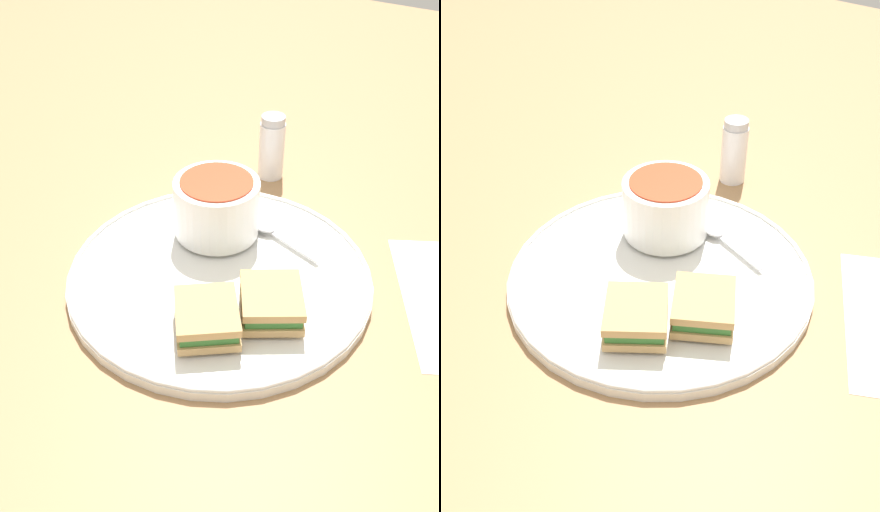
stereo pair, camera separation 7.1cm
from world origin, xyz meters
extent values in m
plane|color=#9E754C|center=(0.00, 0.00, 0.00)|extent=(2.40, 2.40, 0.00)
cylinder|color=white|center=(0.00, 0.00, 0.01)|extent=(0.37, 0.37, 0.01)
torus|color=white|center=(0.00, 0.00, 0.01)|extent=(0.36, 0.36, 0.01)
cylinder|color=white|center=(0.07, 0.04, 0.02)|extent=(0.06, 0.06, 0.01)
cylinder|color=white|center=(0.07, 0.04, 0.05)|extent=(0.11, 0.11, 0.07)
cylinder|color=red|center=(0.07, 0.04, 0.09)|extent=(0.09, 0.09, 0.01)
cube|color=silver|center=(0.09, -0.06, 0.02)|extent=(0.03, 0.08, 0.00)
ellipsoid|color=silver|center=(0.10, -0.01, 0.02)|extent=(0.03, 0.04, 0.01)
cube|color=tan|center=(-0.09, -0.04, 0.02)|extent=(0.10, 0.10, 0.01)
cube|color=#33702D|center=(-0.09, -0.04, 0.03)|extent=(0.09, 0.09, 0.01)
cube|color=tan|center=(-0.09, -0.04, 0.04)|extent=(0.10, 0.10, 0.01)
cube|color=tan|center=(-0.03, -0.09, 0.02)|extent=(0.10, 0.10, 0.01)
cube|color=#33702D|center=(-0.03, -0.09, 0.03)|extent=(0.09, 0.09, 0.01)
cube|color=tan|center=(-0.03, -0.09, 0.04)|extent=(0.10, 0.10, 0.01)
cylinder|color=silver|center=(0.25, 0.06, 0.04)|extent=(0.04, 0.04, 0.09)
cylinder|color=#B7B7BC|center=(0.25, 0.06, 0.09)|extent=(0.03, 0.03, 0.01)
camera|label=1|loc=(-0.47, -0.29, 0.48)|focal=42.00mm
camera|label=2|loc=(-0.43, -0.34, 0.48)|focal=42.00mm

